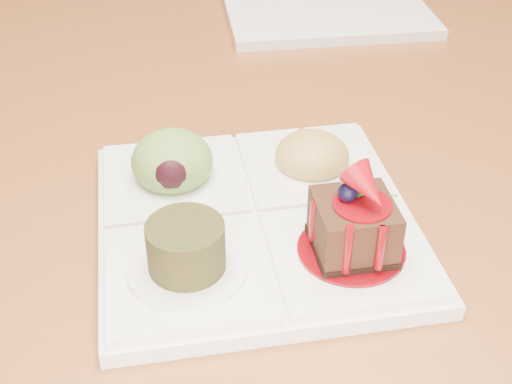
{
  "coord_description": "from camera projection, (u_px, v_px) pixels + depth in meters",
  "views": [
    {
      "loc": [
        -0.06,
        -0.86,
        1.08
      ],
      "look_at": [
        -0.03,
        -0.45,
        0.79
      ],
      "focal_mm": 50.0,
      "sensor_mm": 36.0,
      "label": 1
    }
  ],
  "objects": [
    {
      "name": "second_plate",
      "position": [
        321.0,
        2.0,
        0.89
      ],
      "size": [
        0.25,
        0.25,
        0.01
      ],
      "primitive_type": "cube",
      "rotation": [
        0.0,
        0.0,
        0.06
      ],
      "color": "white",
      "rests_on": "dining_table"
    },
    {
      "name": "sampler_plate",
      "position": [
        253.0,
        208.0,
        0.52
      ],
      "size": [
        0.25,
        0.25,
        0.09
      ],
      "rotation": [
        0.0,
        0.0,
        0.1
      ],
      "color": "white",
      "rests_on": "dining_table"
    },
    {
      "name": "dining_table",
      "position": [
        252.0,
        54.0,
        0.94
      ],
      "size": [
        1.0,
        1.8,
        0.75
      ],
      "color": "brown",
      "rests_on": "ground"
    }
  ]
}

